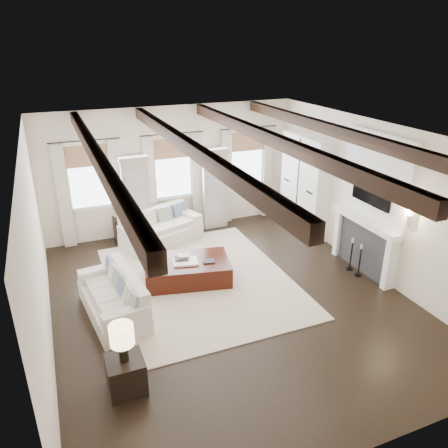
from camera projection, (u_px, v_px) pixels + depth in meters
name	position (u px, v px, depth m)	size (l,w,h in m)	color
ground	(230.00, 299.00, 8.49)	(7.50, 7.50, 0.00)	black
room_shell	(247.00, 189.00, 8.77)	(6.54, 7.54, 3.22)	white
area_rug	(200.00, 280.00, 9.13)	(3.60, 4.47, 0.02)	beige
sofa_back	(160.00, 230.00, 10.74)	(2.12, 1.47, 0.83)	silver
sofa_left	(116.00, 299.00, 7.91)	(1.07, 1.97, 0.81)	silver
ottoman	(187.00, 270.00, 9.08)	(1.72, 1.08, 0.45)	black
tray	(186.00, 262.00, 8.91)	(0.50, 0.38, 0.04)	white
book_lower	(181.00, 258.00, 8.96)	(0.26, 0.20, 0.04)	#262628
book_upper	(184.00, 256.00, 8.99)	(0.22, 0.17, 0.03)	beige
book_loose	(209.00, 261.00, 8.94)	(0.24, 0.18, 0.03)	#262628
side_table_front	(126.00, 374.00, 6.23)	(0.52, 0.52, 0.52)	black
lamp_front	(122.00, 337.00, 5.97)	(0.34, 0.34, 0.59)	black
side_table_back	(123.00, 229.00, 10.84)	(0.41, 0.41, 0.61)	black
lamp_back	(120.00, 202.00, 10.56)	(0.37, 0.37, 0.63)	black
candlestick_near	(359.00, 263.00, 9.22)	(0.15, 0.15, 0.74)	black
candlestick_far	(351.00, 257.00, 9.47)	(0.15, 0.15, 0.75)	black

